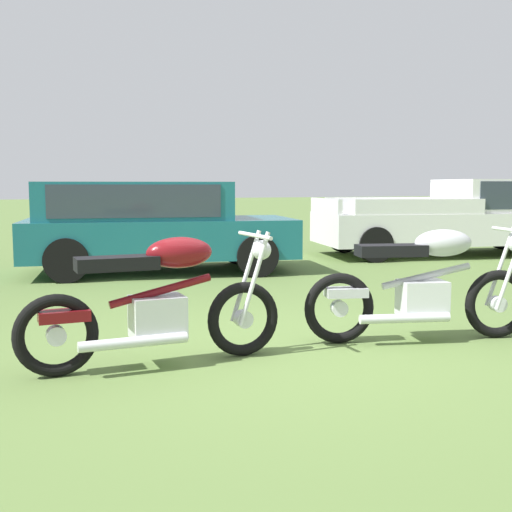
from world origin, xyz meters
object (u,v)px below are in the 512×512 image
pickup_truck_white (458,217)px  motorcycle_silver (423,286)px  motorcycle_maroon (158,302)px  car_teal (148,220)px

pickup_truck_white → motorcycle_silver: bearing=-120.7°
motorcycle_maroon → car_teal: (1.03, 5.24, 0.34)m
motorcycle_silver → pickup_truck_white: bearing=62.4°
motorcycle_maroon → pickup_truck_white: bearing=35.7°
motorcycle_maroon → pickup_truck_white: pickup_truck_white is taller
motorcycle_silver → pickup_truck_white: 7.47m
pickup_truck_white → car_teal: bearing=-166.9°
motorcycle_maroon → pickup_truck_white: 9.15m
motorcycle_silver → car_teal: 5.50m
motorcycle_silver → car_teal: (-1.34, 5.32, 0.34)m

